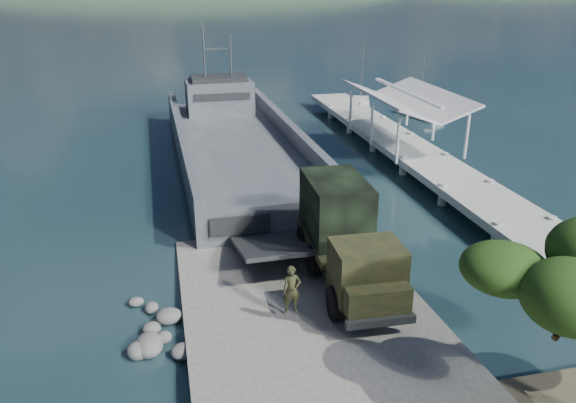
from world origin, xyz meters
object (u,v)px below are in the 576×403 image
Objects in this scene: pier at (409,141)px; military_truck at (345,236)px; soldier at (292,298)px; sailboat_far at (361,105)px; landing_craft at (237,152)px; sailboat_near at (421,114)px.

pier is 20.06m from military_truck.
pier is 4.86× the size of military_truck.
sailboat_far reaches higher than soldier.
military_truck is 4.33m from soldier.
pier reaches higher than soldier.
sailboat_far reaches higher than military_truck.
military_truck is (2.10, -19.59, 1.72)m from landing_craft.
military_truck is 1.37× the size of sailboat_near.
landing_craft is at bearing -168.93° from sailboat_near.
soldier is (-13.79, -19.78, -0.11)m from pier.
sailboat_near is at bearing 60.46° from soldier.
sailboat_near is 0.89× the size of sailboat_far.
pier reaches higher than military_truck.
soldier is 42.15m from sailboat_far.
pier is 5.93× the size of sailboat_far.
soldier is 0.30× the size of sailboat_near.
military_truck reaches higher than soldier.
soldier is at bearing -124.87° from pier.
sailboat_far reaches higher than pier.
sailboat_near is (21.22, 33.27, -1.13)m from soldier.
landing_craft is at bearing 97.99° from military_truck.
landing_craft reaches higher than soldier.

